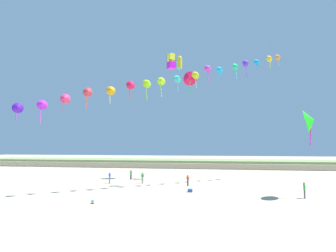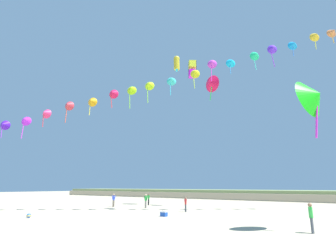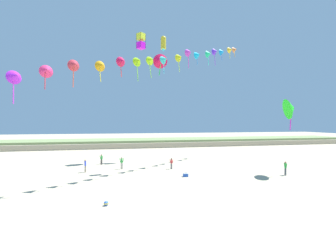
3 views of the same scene
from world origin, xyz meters
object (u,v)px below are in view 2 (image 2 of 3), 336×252
Objects in this scene: large_kite_outer_drift at (211,83)px; large_kite_low_lead at (177,63)px; person_near_right at (114,199)px; large_kite_mid_trail at (192,69)px; person_far_right at (311,216)px; beach_cooler at (164,214)px; person_far_left at (149,199)px; large_kite_high_solo at (314,96)px; person_near_left at (186,203)px; beach_ball at (29,216)px; person_mid_center at (146,200)px.

large_kite_low_lead is at bearing -96.32° from large_kite_outer_drift.
large_kite_mid_trail is at bearing 44.36° from person_near_right.
person_far_right is 2.89× the size of beach_cooler.
large_kite_high_solo reaches higher than person_far_left.
person_near_left is at bearing 152.99° from person_far_right.
person_near_left is 14.60m from beach_ball.
person_far_left is at bearing -158.42° from large_kite_mid_trail.
person_near_right is at bearing -106.89° from person_far_left.
large_kite_low_lead is 18.34m from large_kite_high_solo.
large_kite_mid_trail reaches higher than person_near_right.
person_far_left is (1.57, 5.16, -0.06)m from person_near_right.
person_near_right is 0.99× the size of person_mid_center.
person_near_left is 14.19m from person_far_right.
person_near_left is at bearing -8.00° from large_kite_low_lead.
large_kite_mid_trail is (3.23, 6.50, 18.99)m from person_mid_center.
person_mid_center is 0.79× the size of large_kite_low_lead.
large_kite_outer_drift is 10.32× the size of beach_ball.
person_far_left is 17.75m from beach_ball.
large_kite_high_solo is 6.89× the size of beach_cooler.
person_far_right reaches higher than person_far_left.
large_kite_low_lead is 17.68m from beach_cooler.
large_kite_high_solo is (14.62, -6.34, -9.07)m from large_kite_low_lead.
large_kite_high_solo is 21.26m from large_kite_outer_drift.
person_mid_center is 0.45× the size of large_kite_outer_drift.
person_far_right is 22.23m from large_kite_low_lead.
person_mid_center reaches higher than beach_ball.
person_mid_center is at bearing -53.51° from person_far_left.
person_far_left is at bearing 150.87° from person_near_left.
large_kite_high_solo is at bearing -20.44° from person_mid_center.
person_far_right is at bearing -15.62° from person_near_right.
large_kite_low_lead is 3.68× the size of beach_cooler.
person_near_right reaches higher than beach_ball.
large_kite_outer_drift is at bearing 33.37° from person_near_right.
large_kite_mid_trail is at bearing 138.37° from person_far_right.
large_kite_low_lead is (5.58, -1.19, 16.18)m from person_mid_center.
large_kite_high_solo is (23.19, -11.57, 7.18)m from person_far_left.
beach_ball is at bearing -164.20° from person_far_right.
person_far_left is 26.90m from large_kite_high_solo.
large_kite_low_lead is (-13.73, 6.60, 16.18)m from person_far_right.
large_kite_high_solo is (20.20, -7.53, 7.10)m from person_mid_center.
person_far_right is 12.15m from beach_cooler.
person_near_right is at bearing 165.47° from large_kite_high_solo.
person_near_left is at bearing 57.21° from beach_ball.
large_kite_mid_trail is 23.71m from beach_cooler.
person_near_right is 0.99× the size of person_far_right.
beach_cooler is at bearing 41.76° from beach_ball.
person_far_right is 4.61× the size of beach_ball.
large_kite_mid_trail is (6.22, 2.46, 19.06)m from person_far_left.
person_near_left is 17.56m from large_kite_outer_drift.
person_near_right is 0.66× the size of large_kite_mid_trail.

